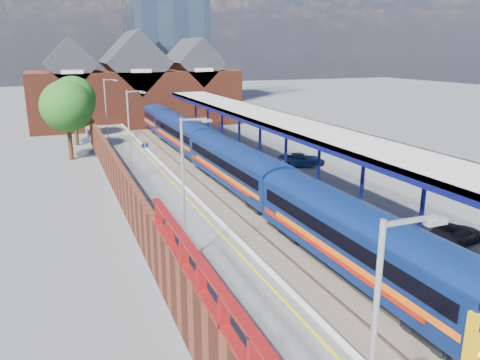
% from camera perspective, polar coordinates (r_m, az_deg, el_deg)
% --- Properties ---
extents(ground, '(240.00, 240.00, 0.00)m').
position_cam_1_polar(ground, '(47.08, -6.66, 2.03)').
color(ground, '#5B5B5E').
rests_on(ground, ground).
extents(ballast_bed, '(6.00, 76.00, 0.06)m').
position_cam_1_polar(ballast_bed, '(37.82, -2.67, -1.19)').
color(ballast_bed, '#473D33').
rests_on(ballast_bed, ground).
extents(rails, '(4.51, 76.00, 0.14)m').
position_cam_1_polar(rails, '(37.80, -2.67, -1.06)').
color(rails, slate).
rests_on(rails, ground).
extents(left_platform, '(5.00, 76.00, 1.00)m').
position_cam_1_polar(left_platform, '(36.36, -10.90, -1.38)').
color(left_platform, '#565659').
rests_on(left_platform, ground).
extents(right_platform, '(6.00, 76.00, 1.00)m').
position_cam_1_polar(right_platform, '(39.97, 5.48, 0.37)').
color(right_platform, '#565659').
rests_on(right_platform, ground).
extents(coping_left, '(0.30, 76.00, 0.05)m').
position_cam_1_polar(coping_left, '(36.69, -7.34, -0.22)').
color(coping_left, silver).
rests_on(coping_left, left_platform).
extents(coping_right, '(0.30, 76.00, 0.05)m').
position_cam_1_polar(coping_right, '(38.65, 1.73, 0.71)').
color(coping_right, silver).
rests_on(coping_right, right_platform).
extents(yellow_line, '(0.14, 76.00, 0.01)m').
position_cam_1_polar(yellow_line, '(36.56, -8.25, -0.34)').
color(yellow_line, yellow).
rests_on(yellow_line, left_platform).
extents(train, '(3.04, 65.94, 3.45)m').
position_cam_1_polar(train, '(45.20, -4.26, 4.28)').
color(train, '#0B1E51').
rests_on(train, ground).
extents(canopy, '(4.50, 52.00, 4.48)m').
position_cam_1_polar(canopy, '(40.50, 3.73, 7.47)').
color(canopy, '#0E1153').
rests_on(canopy, right_platform).
extents(lamp_post_b, '(1.48, 0.18, 7.00)m').
position_cam_1_polar(lamp_post_b, '(21.79, -6.59, -0.29)').
color(lamp_post_b, '#A5A8AA').
rests_on(lamp_post_b, left_platform).
extents(lamp_post_c, '(1.48, 0.18, 7.00)m').
position_cam_1_polar(lamp_post_c, '(37.14, -13.16, 5.97)').
color(lamp_post_c, '#A5A8AA').
rests_on(lamp_post_c, left_platform).
extents(lamp_post_d, '(1.48, 0.18, 7.00)m').
position_cam_1_polar(lamp_post_d, '(52.88, -15.89, 8.52)').
color(lamp_post_d, '#A5A8AA').
rests_on(lamp_post_d, left_platform).
extents(platform_sign, '(0.55, 0.08, 2.50)m').
position_cam_1_polar(platform_sign, '(39.72, -11.47, 3.28)').
color(platform_sign, '#A5A8AA').
rests_on(platform_sign, left_platform).
extents(brick_wall, '(0.35, 50.00, 3.86)m').
position_cam_1_polar(brick_wall, '(29.29, -13.63, -1.68)').
color(brick_wall, maroon).
rests_on(brick_wall, left_platform).
extents(station_building, '(30.00, 12.12, 13.78)m').
position_cam_1_polar(station_building, '(73.43, -12.66, 10.89)').
color(station_building, maroon).
rests_on(station_building, ground).
extents(glass_tower, '(14.20, 14.20, 40.30)m').
position_cam_1_polar(glass_tower, '(97.20, -9.27, 20.81)').
color(glass_tower, '#4B6081').
rests_on(glass_tower, ground).
extents(tree_near, '(5.20, 5.20, 8.10)m').
position_cam_1_polar(tree_near, '(50.51, -20.19, 8.27)').
color(tree_near, '#382314').
rests_on(tree_near, ground).
extents(tree_far, '(5.20, 5.20, 8.10)m').
position_cam_1_polar(tree_far, '(58.50, -19.51, 9.20)').
color(tree_far, '#382314').
rests_on(tree_far, ground).
extents(parked_car_dark, '(4.33, 2.63, 1.17)m').
position_cam_1_polar(parked_car_dark, '(27.02, 24.52, -6.10)').
color(parked_car_dark, black).
rests_on(parked_car_dark, right_platform).
extents(parked_car_blue, '(4.52, 3.20, 1.14)m').
position_cam_1_polar(parked_car_blue, '(41.75, 7.52, 2.48)').
color(parked_car_blue, navy).
rests_on(parked_car_blue, right_platform).
extents(relay_cabinet, '(0.89, 1.04, 1.00)m').
position_cam_1_polar(relay_cabinet, '(21.23, 26.00, -15.51)').
color(relay_cabinet, '#A0A3A5').
rests_on(relay_cabinet, ground).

